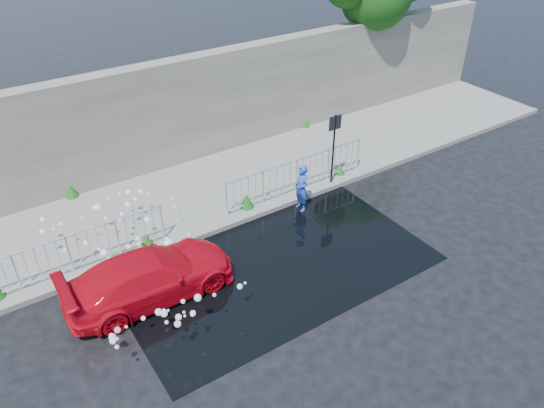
{
  "coord_description": "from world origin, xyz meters",
  "views": [
    {
      "loc": [
        -5.48,
        -8.02,
        9.05
      ],
      "look_at": [
        1.21,
        2.04,
        1.0
      ],
      "focal_mm": 35.0,
      "sensor_mm": 36.0,
      "label": 1
    }
  ],
  "objects": [
    {
      "name": "sign_post",
      "position": [
        4.2,
        3.1,
        1.72
      ],
      "size": [
        0.45,
        0.06,
        2.5
      ],
      "color": "black",
      "rests_on": "ground"
    },
    {
      "name": "curb",
      "position": [
        0.0,
        3.0,
        0.08
      ],
      "size": [
        30.0,
        0.25,
        0.16
      ],
      "primitive_type": "cube",
      "color": "gray",
      "rests_on": "ground"
    },
    {
      "name": "person",
      "position": [
        2.62,
        2.58,
        0.75
      ],
      "size": [
        0.38,
        0.56,
        1.5
      ],
      "primitive_type": "imported",
      "rotation": [
        0.0,
        0.0,
        -1.6
      ],
      "color": "blue",
      "rests_on": "ground"
    },
    {
      "name": "railing_right",
      "position": [
        3.0,
        3.35,
        0.74
      ],
      "size": [
        5.05,
        0.05,
        1.1
      ],
      "color": "silver",
      "rests_on": "pavement"
    },
    {
      "name": "puddle",
      "position": [
        0.5,
        1.0,
        0.01
      ],
      "size": [
        8.0,
        5.0,
        0.01
      ],
      "primitive_type": "cube",
      "color": "black",
      "rests_on": "ground"
    },
    {
      "name": "pavement",
      "position": [
        0.0,
        5.0,
        0.07
      ],
      "size": [
        30.0,
        4.0,
        0.15
      ],
      "primitive_type": "cube",
      "color": "gray",
      "rests_on": "ground"
    },
    {
      "name": "ground",
      "position": [
        0.0,
        0.0,
        0.0
      ],
      "size": [
        90.0,
        90.0,
        0.0
      ],
      "primitive_type": "plane",
      "color": "black",
      "rests_on": "ground"
    },
    {
      "name": "weeds",
      "position": [
        -0.49,
        4.5,
        0.34
      ],
      "size": [
        12.17,
        3.93,
        0.44
      ],
      "color": "#124416",
      "rests_on": "pavement"
    },
    {
      "name": "water_spray",
      "position": [
        -2.7,
        2.34,
        0.7
      ],
      "size": [
        3.57,
        5.53,
        1.08
      ],
      "color": "white",
      "rests_on": "ground"
    },
    {
      "name": "railing_left",
      "position": [
        -4.0,
        3.35,
        0.74
      ],
      "size": [
        5.05,
        0.05,
        1.1
      ],
      "color": "silver",
      "rests_on": "pavement"
    },
    {
      "name": "red_car",
      "position": [
        -2.61,
        1.57,
        0.6
      ],
      "size": [
        4.15,
        1.7,
        1.2
      ],
      "primitive_type": "imported",
      "rotation": [
        0.0,
        0.0,
        1.57
      ],
      "color": "red",
      "rests_on": "ground"
    },
    {
      "name": "retaining_wall",
      "position": [
        0.0,
        7.2,
        1.9
      ],
      "size": [
        30.0,
        0.6,
        3.5
      ],
      "primitive_type": "cube",
      "color": "#615E52",
      "rests_on": "pavement"
    }
  ]
}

